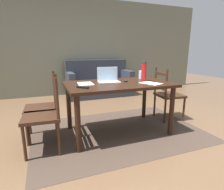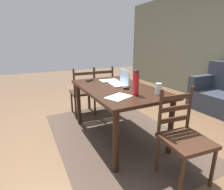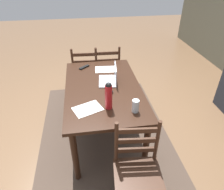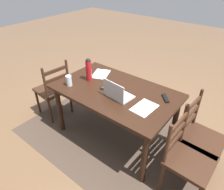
{
  "view_description": "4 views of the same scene",
  "coord_description": "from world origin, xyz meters",
  "px_view_note": "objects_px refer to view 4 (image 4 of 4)",
  "views": [
    {
      "loc": [
        -1.05,
        -2.46,
        1.23
      ],
      "look_at": [
        -0.05,
        0.14,
        0.56
      ],
      "focal_mm": 29.07,
      "sensor_mm": 36.0,
      "label": 1
    },
    {
      "loc": [
        2.18,
        -1.18,
        1.4
      ],
      "look_at": [
        -0.06,
        -0.06,
        0.65
      ],
      "focal_mm": 28.48,
      "sensor_mm": 36.0,
      "label": 2
    },
    {
      "loc": [
        2.2,
        -0.22,
        2.12
      ],
      "look_at": [
        -0.08,
        0.13,
        0.59
      ],
      "focal_mm": 32.94,
      "sensor_mm": 36.0,
      "label": 3
    },
    {
      "loc": [
        -1.32,
        1.73,
        2.14
      ],
      "look_at": [
        0.11,
        -0.08,
        0.62
      ],
      "focal_mm": 32.72,
      "sensor_mm": 36.0,
      "label": 4
    }
  ],
  "objects_px": {
    "dining_table": "(115,96)",
    "laptop": "(117,93)",
    "chair_left_far": "(187,158)",
    "chair_right_far": "(53,90)",
    "tv_remote": "(165,98)",
    "drinking_glass": "(69,81)",
    "computer_mouse": "(103,87)",
    "chair_left_near": "(199,137)",
    "water_bottle": "(89,69)"
  },
  "relations": [
    {
      "from": "chair_left_far",
      "to": "chair_right_far",
      "type": "bearing_deg",
      "value": 0.15
    },
    {
      "from": "computer_mouse",
      "to": "drinking_glass",
      "type": "bearing_deg",
      "value": 39.35
    },
    {
      "from": "chair_left_far",
      "to": "water_bottle",
      "type": "distance_m",
      "value": 1.59
    },
    {
      "from": "laptop",
      "to": "tv_remote",
      "type": "bearing_deg",
      "value": -144.65
    },
    {
      "from": "laptop",
      "to": "tv_remote",
      "type": "xyz_separation_m",
      "value": [
        -0.47,
        -0.33,
        -0.05
      ]
    },
    {
      "from": "tv_remote",
      "to": "chair_left_near",
      "type": "bearing_deg",
      "value": 136.04
    },
    {
      "from": "tv_remote",
      "to": "laptop",
      "type": "bearing_deg",
      "value": -6.04
    },
    {
      "from": "chair_left_far",
      "to": "chair_right_far",
      "type": "relative_size",
      "value": 1.0
    },
    {
      "from": "chair_right_far",
      "to": "drinking_glass",
      "type": "xyz_separation_m",
      "value": [
        -0.52,
        0.09,
        0.38
      ]
    },
    {
      "from": "dining_table",
      "to": "drinking_glass",
      "type": "xyz_separation_m",
      "value": [
        0.54,
        0.28,
        0.17
      ]
    },
    {
      "from": "chair_right_far",
      "to": "computer_mouse",
      "type": "height_order",
      "value": "chair_right_far"
    },
    {
      "from": "chair_left_far",
      "to": "laptop",
      "type": "relative_size",
      "value": 2.77
    },
    {
      "from": "chair_left_far",
      "to": "laptop",
      "type": "height_order",
      "value": "laptop"
    },
    {
      "from": "dining_table",
      "to": "chair_right_far",
      "type": "xyz_separation_m",
      "value": [
        1.07,
        0.19,
        -0.22
      ]
    },
    {
      "from": "tv_remote",
      "to": "dining_table",
      "type": "bearing_deg",
      "value": -21.42
    },
    {
      "from": "chair_right_far",
      "to": "laptop",
      "type": "height_order",
      "value": "laptop"
    },
    {
      "from": "chair_left_far",
      "to": "chair_left_near",
      "type": "relative_size",
      "value": 1.0
    },
    {
      "from": "water_bottle",
      "to": "tv_remote",
      "type": "relative_size",
      "value": 1.84
    },
    {
      "from": "chair_left_near",
      "to": "water_bottle",
      "type": "relative_size",
      "value": 3.05
    },
    {
      "from": "water_bottle",
      "to": "drinking_glass",
      "type": "relative_size",
      "value": 2.24
    },
    {
      "from": "computer_mouse",
      "to": "tv_remote",
      "type": "distance_m",
      "value": 0.78
    },
    {
      "from": "tv_remote",
      "to": "water_bottle",
      "type": "bearing_deg",
      "value": -29.01
    },
    {
      "from": "drinking_glass",
      "to": "computer_mouse",
      "type": "height_order",
      "value": "drinking_glass"
    },
    {
      "from": "drinking_glass",
      "to": "chair_left_near",
      "type": "bearing_deg",
      "value": -163.7
    },
    {
      "from": "chair_left_far",
      "to": "tv_remote",
      "type": "height_order",
      "value": "chair_left_far"
    },
    {
      "from": "computer_mouse",
      "to": "tv_remote",
      "type": "height_order",
      "value": "computer_mouse"
    },
    {
      "from": "dining_table",
      "to": "laptop",
      "type": "distance_m",
      "value": 0.23
    },
    {
      "from": "chair_right_far",
      "to": "water_bottle",
      "type": "xyz_separation_m",
      "value": [
        -0.63,
        -0.18,
        0.48
      ]
    },
    {
      "from": "chair_left_far",
      "to": "tv_remote",
      "type": "xyz_separation_m",
      "value": [
        0.48,
        -0.4,
        0.32
      ]
    },
    {
      "from": "dining_table",
      "to": "water_bottle",
      "type": "xyz_separation_m",
      "value": [
        0.44,
        0.01,
        0.26
      ]
    },
    {
      "from": "drinking_glass",
      "to": "water_bottle",
      "type": "bearing_deg",
      "value": -111.2
    },
    {
      "from": "dining_table",
      "to": "laptop",
      "type": "height_order",
      "value": "laptop"
    },
    {
      "from": "chair_left_far",
      "to": "tv_remote",
      "type": "distance_m",
      "value": 0.7
    },
    {
      "from": "water_bottle",
      "to": "computer_mouse",
      "type": "relative_size",
      "value": 3.12
    },
    {
      "from": "laptop",
      "to": "drinking_glass",
      "type": "height_order",
      "value": "laptop"
    },
    {
      "from": "chair_left_near",
      "to": "chair_right_far",
      "type": "bearing_deg",
      "value": 10.18
    },
    {
      "from": "dining_table",
      "to": "chair_left_near",
      "type": "distance_m",
      "value": 1.1
    },
    {
      "from": "computer_mouse",
      "to": "tv_remote",
      "type": "xyz_separation_m",
      "value": [
        -0.73,
        -0.27,
        -0.01
      ]
    },
    {
      "from": "dining_table",
      "to": "chair_right_far",
      "type": "distance_m",
      "value": 1.1
    },
    {
      "from": "chair_left_far",
      "to": "computer_mouse",
      "type": "xyz_separation_m",
      "value": [
        1.21,
        -0.13,
        0.33
      ]
    },
    {
      "from": "drinking_glass",
      "to": "chair_right_far",
      "type": "bearing_deg",
      "value": -9.48
    },
    {
      "from": "dining_table",
      "to": "drinking_glass",
      "type": "relative_size",
      "value": 11.14
    },
    {
      "from": "chair_left_near",
      "to": "chair_left_far",
      "type": "bearing_deg",
      "value": 89.99
    },
    {
      "from": "dining_table",
      "to": "tv_remote",
      "type": "bearing_deg",
      "value": -160.03
    },
    {
      "from": "water_bottle",
      "to": "tv_remote",
      "type": "distance_m",
      "value": 1.06
    },
    {
      "from": "dining_table",
      "to": "computer_mouse",
      "type": "bearing_deg",
      "value": 21.68
    },
    {
      "from": "water_bottle",
      "to": "laptop",
      "type": "bearing_deg",
      "value": 169.04
    },
    {
      "from": "chair_left_near",
      "to": "drinking_glass",
      "type": "height_order",
      "value": "chair_left_near"
    },
    {
      "from": "chair_left_far",
      "to": "drinking_glass",
      "type": "distance_m",
      "value": 1.66
    },
    {
      "from": "chair_left_near",
      "to": "computer_mouse",
      "type": "relative_size",
      "value": 9.5
    }
  ]
}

